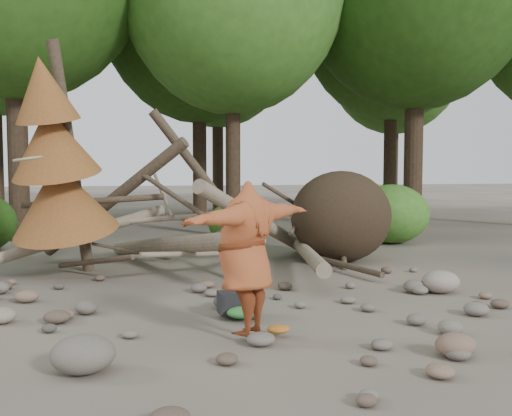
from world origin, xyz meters
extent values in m
plane|color=#514C44|center=(0.00, 0.00, 0.00)|extent=(120.00, 120.00, 0.00)
ellipsoid|color=#332619|center=(2.60, 4.30, 0.99)|extent=(2.20, 1.87, 1.98)
cylinder|color=gray|center=(-1.00, 3.70, 0.55)|extent=(2.61, 5.11, 1.08)
cylinder|color=gray|center=(0.80, 4.20, 0.90)|extent=(3.18, 3.71, 1.90)
cylinder|color=brown|center=(-2.20, 4.60, 1.40)|extent=(3.08, 1.91, 2.49)
cylinder|color=gray|center=(1.60, 3.50, 0.35)|extent=(1.13, 4.98, 0.43)
cylinder|color=brown|center=(-0.30, 4.80, 1.80)|extent=(2.39, 1.03, 2.89)
cylinder|color=gray|center=(-3.00, 4.00, 0.70)|extent=(3.71, 0.86, 1.20)
cylinder|color=#4C3F30|center=(-2.50, 3.50, 0.30)|extent=(1.52, 1.70, 0.49)
cylinder|color=gray|center=(0.20, 4.40, 0.80)|extent=(1.57, 0.85, 0.69)
cylinder|color=#4C3F30|center=(1.80, 4.90, 1.20)|extent=(1.92, 1.25, 1.10)
cylinder|color=gray|center=(-1.20, 4.20, 1.50)|extent=(0.37, 1.42, 0.85)
cylinder|color=#4C3F30|center=(2.20, 3.20, 0.15)|extent=(0.79, 2.54, 0.12)
cylinder|color=gray|center=(-0.80, 3.10, 0.45)|extent=(1.78, 1.11, 0.29)
cylinder|color=#4C3F30|center=(-2.90, 3.80, 2.20)|extent=(0.67, 1.13, 4.35)
cone|color=brown|center=(-3.06, 3.49, 1.50)|extent=(2.06, 2.13, 1.86)
cone|color=brown|center=(-3.16, 3.28, 2.50)|extent=(1.71, 1.78, 1.65)
cone|color=brown|center=(-3.26, 3.09, 3.40)|extent=(1.23, 1.30, 1.41)
cylinder|color=#38281C|center=(-5.00, 9.50, 4.48)|extent=(0.56, 0.56, 8.96)
cylinder|color=#38281C|center=(1.00, 9.20, 3.57)|extent=(0.44, 0.44, 7.14)
cylinder|color=#38281C|center=(7.00, 9.80, 4.72)|extent=(0.60, 0.60, 9.45)
cylinder|color=#38281C|center=(0.50, 14.20, 4.27)|extent=(0.52, 0.52, 8.54)
cylinder|color=#38281C|center=(8.00, 13.80, 4.06)|extent=(0.50, 0.50, 8.12)
ellipsoid|color=#356A1E|center=(8.00, 13.80, 8.35)|extent=(7.42, 7.42, 8.91)
cylinder|color=#38281C|center=(2.00, 20.50, 4.38)|extent=(0.54, 0.54, 8.75)
ellipsoid|color=#427D27|center=(2.00, 20.50, 9.00)|extent=(8.00, 8.00, 10.00)
cylinder|color=#38281C|center=(11.00, 20.00, 3.92)|extent=(0.46, 0.46, 7.84)
ellipsoid|color=#356A1E|center=(11.00, 20.00, 8.06)|extent=(7.17, 7.17, 8.60)
ellipsoid|color=#356A1E|center=(0.80, 7.80, 0.56)|extent=(1.40, 1.40, 1.12)
ellipsoid|color=#427D27|center=(5.00, 7.00, 0.80)|extent=(2.00, 2.00, 1.60)
imported|color=#9D4723|center=(-0.41, -0.86, 0.98)|extent=(2.07, 1.92, 1.81)
cylinder|color=#97885F|center=(-2.72, -1.25, 2.13)|extent=(0.35, 0.35, 0.08)
cube|color=black|center=(-0.38, 0.20, 0.15)|extent=(0.47, 0.33, 0.29)
ellipsoid|color=#2C7030|center=(-0.32, -0.05, 0.07)|extent=(0.40, 0.33, 0.15)
ellipsoid|color=#A7601C|center=(-0.01, -0.82, 0.05)|extent=(0.28, 0.23, 0.10)
ellipsoid|color=#655E54|center=(-2.19, -1.62, 0.19)|extent=(0.64, 0.58, 0.38)
ellipsoid|color=#7A5D4C|center=(1.70, -1.89, 0.13)|extent=(0.44, 0.39, 0.26)
ellipsoid|color=gray|center=(3.16, 1.05, 0.18)|extent=(0.61, 0.55, 0.37)
camera|label=1|loc=(-1.57, -7.37, 2.03)|focal=40.00mm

